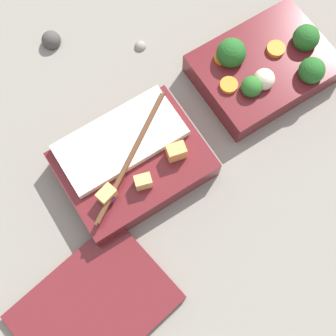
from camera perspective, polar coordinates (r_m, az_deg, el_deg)
name	(u,v)px	position (r m, az deg, el deg)	size (l,w,h in m)	color
ground_plane	(213,122)	(0.71, 5.46, 5.57)	(3.00, 3.00, 0.00)	gray
bento_tray_vegetable	(265,67)	(0.74, 11.73, 12.01)	(0.20, 0.15, 0.07)	maroon
bento_tray_rice	(132,161)	(0.66, -4.45, 0.80)	(0.20, 0.15, 0.07)	maroon
bento_lid	(95,307)	(0.65, -8.94, -16.40)	(0.19, 0.14, 0.01)	maroon
pebble_0	(51,40)	(0.79, -14.04, 14.89)	(0.03, 0.03, 0.03)	#474442
pebble_1	(140,45)	(0.77, -3.40, 14.74)	(0.02, 0.02, 0.02)	gray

